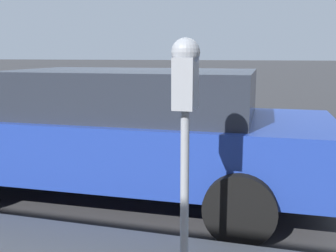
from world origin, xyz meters
The scene contains 3 objects.
ground_plane centered at (0.00, 0.00, 0.00)m, with size 220.00×220.00×0.00m, color #333335.
parking_meter centered at (-2.61, -0.88, 1.37)m, with size 0.21×0.19×1.59m.
car_blue centered at (-1.01, 0.24, 0.78)m, with size 2.12×4.80×1.46m.
Camera 1 is at (-5.14, -1.47, 1.63)m, focal length 42.00 mm.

